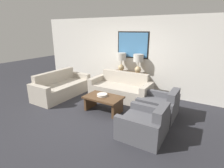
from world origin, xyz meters
TOP-DOWN VIEW (x-y plane):
  - ground_plane at (0.00, 0.00)m, footprint 20.00×20.00m
  - back_wall at (0.00, 2.38)m, footprint 8.13×0.12m
  - console_table at (0.00, 2.11)m, footprint 1.23×0.39m
  - table_lamp_left at (-0.33, 2.11)m, footprint 0.34×0.34m
  - table_lamp_right at (0.33, 2.11)m, footprint 0.34×0.34m
  - couch_by_back_wall at (0.00, 1.47)m, footprint 2.04×0.87m
  - couch_by_side at (-1.86, 0.60)m, footprint 0.87×2.04m
  - coffee_table at (0.07, 0.33)m, footprint 1.04×0.65m
  - decorative_bowl at (0.01, 0.35)m, footprint 0.29×0.29m
  - armchair_near_back_wall at (1.50, 0.88)m, footprint 0.93×0.95m
  - armchair_near_camera at (1.50, -0.21)m, footprint 0.93×0.95m

SIDE VIEW (x-z plane):
  - ground_plane at x=0.00m, z-range 0.00..0.00m
  - armchair_near_back_wall at x=1.50m, z-range -0.12..0.64m
  - armchair_near_camera at x=1.50m, z-range -0.12..0.64m
  - couch_by_back_wall at x=0.00m, z-range -0.13..0.71m
  - couch_by_side at x=-1.86m, z-range -0.13..0.71m
  - coffee_table at x=0.07m, z-range 0.09..0.53m
  - console_table at x=0.00m, z-range 0.00..0.76m
  - decorative_bowl at x=0.01m, z-range 0.44..0.50m
  - table_lamp_left at x=-0.33m, z-range 0.85..1.51m
  - table_lamp_right at x=0.33m, z-range 0.85..1.51m
  - back_wall at x=0.00m, z-range 0.01..2.66m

